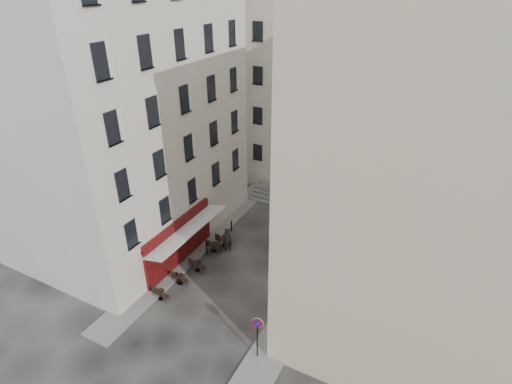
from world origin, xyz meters
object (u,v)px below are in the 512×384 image
Objects in this scene: bistro_table_b at (180,278)px; bistro_table_a at (161,294)px; no_parking_sign at (257,330)px; pedestrian at (227,240)px.

bistro_table_a is at bearing -97.12° from bistro_table_b.
no_parking_sign is 7.81m from bistro_table_b.
bistro_table_a is at bearing 156.53° from no_parking_sign.
pedestrian is at bearing 80.26° from bistro_table_a.
no_parking_sign is 2.38× the size of bistro_table_a.
no_parking_sign is at bearing 96.30° from pedestrian.
bistro_table_b is (-7.11, 2.83, -1.54)m from no_parking_sign.
pedestrian is (1.07, 6.26, 0.55)m from bistro_table_a.
bistro_table_a is 0.61× the size of pedestrian.
pedestrian is at bearing 79.28° from bistro_table_b.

